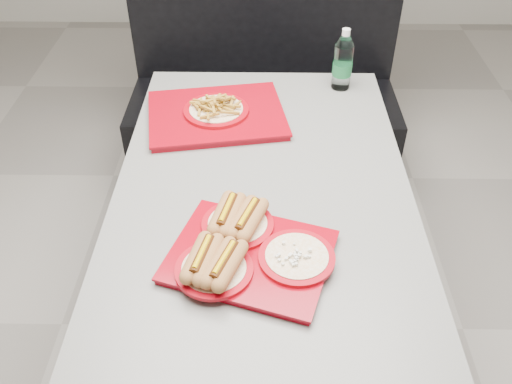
{
  "coord_description": "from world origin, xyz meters",
  "views": [
    {
      "loc": [
        -0.0,
        -1.31,
        1.8
      ],
      "look_at": [
        -0.02,
        -0.15,
        0.83
      ],
      "focal_mm": 38.0,
      "sensor_mm": 36.0,
      "label": 1
    }
  ],
  "objects_px": {
    "diner_table": "(263,219)",
    "booth_bench": "(263,98)",
    "tray_far": "(216,112)",
    "water_bottle": "(343,63)",
    "tray_near": "(244,249)"
  },
  "relations": [
    {
      "from": "booth_bench",
      "to": "tray_near",
      "type": "bearing_deg",
      "value": -91.92
    },
    {
      "from": "tray_far",
      "to": "tray_near",
      "type": "bearing_deg",
      "value": -79.91
    },
    {
      "from": "diner_table",
      "to": "booth_bench",
      "type": "xyz_separation_m",
      "value": [
        0.0,
        1.09,
        -0.18
      ]
    },
    {
      "from": "tray_far",
      "to": "water_bottle",
      "type": "relative_size",
      "value": 2.25
    },
    {
      "from": "tray_far",
      "to": "booth_bench",
      "type": "bearing_deg",
      "value": 77.27
    },
    {
      "from": "diner_table",
      "to": "booth_bench",
      "type": "bearing_deg",
      "value": 90.0
    },
    {
      "from": "booth_bench",
      "to": "water_bottle",
      "type": "relative_size",
      "value": 5.7
    },
    {
      "from": "water_bottle",
      "to": "booth_bench",
      "type": "bearing_deg",
      "value": 120.42
    },
    {
      "from": "tray_near",
      "to": "water_bottle",
      "type": "distance_m",
      "value": 0.98
    },
    {
      "from": "diner_table",
      "to": "booth_bench",
      "type": "distance_m",
      "value": 1.11
    },
    {
      "from": "booth_bench",
      "to": "tray_near",
      "type": "relative_size",
      "value": 2.79
    },
    {
      "from": "booth_bench",
      "to": "tray_far",
      "type": "distance_m",
      "value": 0.85
    },
    {
      "from": "diner_table",
      "to": "booth_bench",
      "type": "relative_size",
      "value": 1.05
    },
    {
      "from": "tray_far",
      "to": "water_bottle",
      "type": "xyz_separation_m",
      "value": [
        0.47,
        0.23,
        0.08
      ]
    },
    {
      "from": "diner_table",
      "to": "water_bottle",
      "type": "relative_size",
      "value": 6.0
    }
  ]
}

